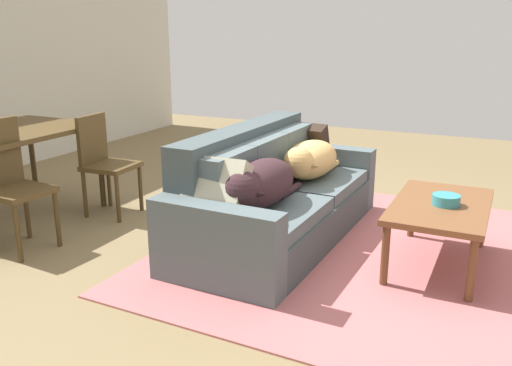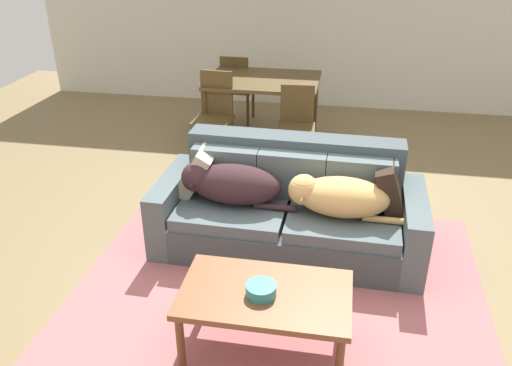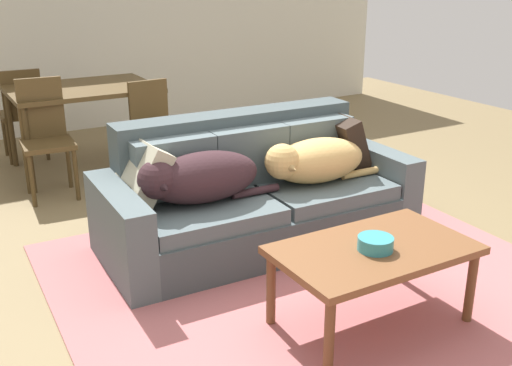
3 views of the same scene
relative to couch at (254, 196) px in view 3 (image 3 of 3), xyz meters
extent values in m
plane|color=olive|center=(-0.04, -0.31, -0.32)|extent=(10.00, 10.00, 0.00)
cube|color=beige|center=(-0.04, 3.69, 1.03)|extent=(8.00, 0.12, 2.70)
cube|color=#B56364|center=(0.00, -0.97, -0.32)|extent=(3.03, 3.26, 0.01)
cube|color=#404C4F|center=(0.00, -0.07, -0.17)|extent=(1.78, 0.94, 0.30)
cube|color=#4F5D60|center=(-0.44, -0.06, 0.03)|extent=(0.88, 0.88, 0.10)
cube|color=#4F5D60|center=(0.44, -0.08, 0.03)|extent=(0.88, 0.88, 0.10)
cube|color=#404C4F|center=(0.01, 0.26, 0.31)|extent=(1.77, 0.28, 0.46)
cube|color=#4F5D60|center=(-0.54, 0.08, 0.27)|extent=(0.54, 0.17, 0.38)
cube|color=#4F5D60|center=(0.00, 0.07, 0.27)|extent=(0.54, 0.17, 0.38)
cube|color=#4F5D60|center=(0.55, 0.06, 0.27)|extent=(0.54, 0.17, 0.38)
cube|color=#4F5D60|center=(-0.97, -0.05, -0.05)|extent=(0.20, 0.90, 0.56)
cube|color=#4F5D60|center=(0.97, -0.09, -0.05)|extent=(0.20, 0.90, 0.56)
ellipsoid|color=#362125|center=(-0.43, -0.10, 0.24)|extent=(0.75, 0.38, 0.32)
sphere|color=#362125|center=(-0.74, -0.12, 0.28)|extent=(0.24, 0.24, 0.24)
cone|color=black|center=(-0.74, -0.22, 0.27)|extent=(0.11, 0.13, 0.11)
cylinder|color=#362125|center=(-0.10, -0.18, 0.11)|extent=(0.33, 0.06, 0.05)
ellipsoid|color=tan|center=(0.42, -0.15, 0.23)|extent=(0.71, 0.40, 0.30)
sphere|color=tan|center=(0.12, -0.16, 0.27)|extent=(0.24, 0.24, 0.24)
cone|color=#A17E49|center=(0.12, -0.27, 0.26)|extent=(0.11, 0.13, 0.11)
cylinder|color=tan|center=(0.73, -0.23, 0.11)|extent=(0.32, 0.06, 0.05)
cube|color=#B5B195|center=(-0.78, 0.06, 0.26)|extent=(0.33, 0.42, 0.42)
cube|color=black|center=(0.78, 0.02, 0.26)|extent=(0.29, 0.41, 0.42)
cube|color=brown|center=(0.00, -1.24, 0.11)|extent=(1.03, 0.61, 0.04)
cylinder|color=brown|center=(-0.47, -1.50, -0.12)|extent=(0.05, 0.05, 0.41)
cylinder|color=brown|center=(0.46, -1.50, -0.12)|extent=(0.05, 0.05, 0.41)
cylinder|color=brown|center=(-0.47, -0.99, -0.12)|extent=(0.05, 0.05, 0.41)
cylinder|color=brown|center=(0.46, -0.99, -0.12)|extent=(0.05, 0.05, 0.41)
cylinder|color=teal|center=(-0.02, -1.27, 0.17)|extent=(0.18, 0.18, 0.07)
cube|color=#4C381C|center=(-0.57, 2.15, 0.44)|extent=(1.28, 0.96, 0.04)
cylinder|color=#413018|center=(-1.16, 1.72, 0.05)|extent=(0.05, 0.05, 0.74)
cylinder|color=#413018|center=(0.02, 1.72, 0.05)|extent=(0.05, 0.05, 0.74)
cylinder|color=#413018|center=(-1.16, 2.58, 0.05)|extent=(0.05, 0.05, 0.74)
cylinder|color=#413018|center=(0.02, 2.58, 0.05)|extent=(0.05, 0.05, 0.74)
cube|color=#4C381C|center=(-1.03, 1.55, 0.13)|extent=(0.43, 0.43, 0.04)
cube|color=#4C381C|center=(-1.02, 1.73, 0.39)|extent=(0.36, 0.06, 0.49)
cylinder|color=#453319|center=(-1.22, 1.39, -0.11)|extent=(0.04, 0.04, 0.43)
cylinder|color=#453319|center=(-0.88, 1.37, -0.11)|extent=(0.04, 0.04, 0.43)
cylinder|color=#453319|center=(-1.19, 1.73, -0.11)|extent=(0.04, 0.04, 0.43)
cylinder|color=#453319|center=(-0.85, 1.71, -0.11)|extent=(0.04, 0.04, 0.43)
cube|color=#4C381C|center=(-0.11, 1.48, 0.11)|extent=(0.43, 0.43, 0.04)
cube|color=#4C381C|center=(-0.12, 1.66, 0.34)|extent=(0.36, 0.06, 0.42)
cylinder|color=#453319|center=(-0.27, 1.30, -0.12)|extent=(0.04, 0.04, 0.41)
cylinder|color=#453319|center=(0.07, 1.33, -0.12)|extent=(0.04, 0.04, 0.41)
cylinder|color=#453319|center=(-0.29, 1.64, -0.12)|extent=(0.04, 0.04, 0.41)
cylinder|color=#453319|center=(0.05, 1.67, -0.12)|extent=(0.04, 0.04, 0.41)
cube|color=#4C381C|center=(-1.01, 2.80, 0.12)|extent=(0.41, 0.41, 0.04)
cube|color=#4C381C|center=(-1.02, 2.62, 0.36)|extent=(0.36, 0.05, 0.44)
cylinder|color=#453319|center=(-0.84, 2.96, -0.11)|extent=(0.04, 0.04, 0.42)
cylinder|color=#453319|center=(-1.18, 2.97, -0.11)|extent=(0.04, 0.04, 0.42)
cylinder|color=#453319|center=(-0.85, 2.62, -0.11)|extent=(0.04, 0.04, 0.42)
cylinder|color=#453319|center=(-1.19, 2.63, -0.11)|extent=(0.04, 0.04, 0.42)
camera|label=1|loc=(-3.65, -1.62, 1.26)|focal=37.87mm
camera|label=2|loc=(0.37, -3.70, 2.13)|focal=36.74mm
camera|label=3|loc=(-1.94, -3.39, 1.49)|focal=42.69mm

